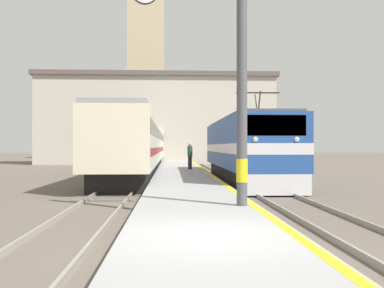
{
  "coord_description": "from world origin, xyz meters",
  "views": [
    {
      "loc": [
        -0.7,
        -7.7,
        1.97
      ],
      "look_at": [
        0.96,
        26.87,
        2.14
      ],
      "focal_mm": 42.0,
      "sensor_mm": 36.0,
      "label": 1
    }
  ],
  "objects": [
    {
      "name": "ground_plane",
      "position": [
        0.0,
        30.0,
        0.0
      ],
      "size": [
        200.0,
        200.0,
        0.0
      ],
      "primitive_type": "plane",
      "color": "#60564C"
    },
    {
      "name": "person_on_platform",
      "position": [
        0.59,
        22.0,
        1.39
      ],
      "size": [
        0.34,
        0.34,
        1.77
      ],
      "color": "#23232D",
      "rests_on": "platform"
    },
    {
      "name": "platform",
      "position": [
        0.0,
        25.0,
        0.22
      ],
      "size": [
        3.18,
        140.0,
        0.45
      ],
      "color": "#999999",
      "rests_on": "ground"
    },
    {
      "name": "catenary_mast",
      "position": [
        1.21,
        3.75,
        4.52
      ],
      "size": [
        2.49,
        0.29,
        8.24
      ],
      "color": "#4C4C51",
      "rests_on": "platform"
    },
    {
      "name": "passenger_train",
      "position": [
        -2.95,
        35.37,
        2.06
      ],
      "size": [
        2.92,
        51.78,
        3.82
      ],
      "color": "black",
      "rests_on": "ground"
    },
    {
      "name": "station_building",
      "position": [
        -2.24,
        43.11,
        5.03
      ],
      "size": [
        26.51,
        6.73,
        10.01
      ],
      "color": "#B7B2A3",
      "rests_on": "ground"
    },
    {
      "name": "clock_tower",
      "position": [
        -4.18,
        56.42,
        16.64
      ],
      "size": [
        6.19,
        6.19,
        31.26
      ],
      "color": "tan",
      "rests_on": "ground"
    },
    {
      "name": "rail_track_near",
      "position": [
        3.32,
        25.0,
        0.03
      ],
      "size": [
        2.83,
        140.0,
        0.16
      ],
      "color": "#60564C",
      "rests_on": "ground"
    },
    {
      "name": "locomotive_train",
      "position": [
        3.32,
        16.38,
        1.8
      ],
      "size": [
        2.92,
        14.55,
        4.47
      ],
      "color": "black",
      "rests_on": "ground"
    },
    {
      "name": "rail_track_far",
      "position": [
        -2.95,
        25.0,
        0.03
      ],
      "size": [
        2.83,
        140.0,
        0.16
      ],
      "color": "#60564C",
      "rests_on": "ground"
    }
  ]
}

